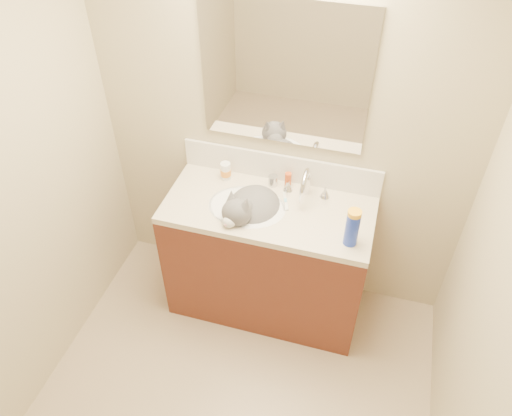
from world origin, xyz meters
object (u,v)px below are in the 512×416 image
Objects in this scene: vanity_cabinet at (267,260)px; faucet at (306,186)px; basin at (247,215)px; amber_bottle at (288,180)px; silver_jar at (273,181)px; pill_bottle at (226,171)px; cat at (251,210)px; spray_can at (352,229)px.

faucet is (0.18, 0.14, 0.54)m from vanity_cabinet.
faucet is at bearing 29.12° from basin.
amber_bottle is at bearing 73.68° from vanity_cabinet.
faucet is 4.27× the size of silver_jar.
faucet is 0.50m from pill_bottle.
cat is at bearing -44.03° from pill_bottle.
vanity_cabinet is 4.29× the size of faucet.
spray_can is (0.42, -0.36, 0.05)m from amber_bottle.
basin is (-0.12, -0.03, 0.38)m from vanity_cabinet.
basin is at bearing 168.38° from spray_can.
cat reaches higher than pill_bottle.
amber_bottle is at bearing 139.20° from spray_can.
spray_can is at bearing -40.80° from amber_bottle.
amber_bottle is at bearing 4.24° from pill_bottle.
pill_bottle reaches higher than vanity_cabinet.
vanity_cabinet is 6.06× the size of spray_can.
pill_bottle is at bearing 150.15° from vanity_cabinet.
pill_bottle is 0.29m from silver_jar.
pill_bottle is 1.14× the size of amber_bottle.
cat is at bearing -106.20° from silver_jar.
silver_jar is 0.67× the size of amber_bottle.
basin is 6.86× the size of silver_jar.
basin is 0.64m from spray_can.
basin is 1.61× the size of faucet.
basin is at bearing -127.06° from amber_bottle.
spray_can is (0.30, -0.29, 0.01)m from faucet.
basin is 0.32m from amber_bottle.
faucet is 2.88× the size of amber_bottle.
silver_jar is at bearing 68.00° from basin.
faucet is 1.41× the size of spray_can.
basin is at bearing -165.96° from vanity_cabinet.
silver_jar is 0.33× the size of spray_can.
spray_can reaches higher than silver_jar.
silver_jar is at bearing 3.36° from pill_bottle.
amber_bottle reaches higher than basin.
amber_bottle is (-0.12, 0.07, -0.04)m from faucet.
silver_jar is 0.09m from amber_bottle.
spray_can is at bearing 8.15° from cat.
spray_can is at bearing -17.67° from vanity_cabinet.
spray_can is (0.51, -0.35, 0.07)m from silver_jar.
cat is 0.30m from amber_bottle.
pill_bottle is (-0.50, 0.05, -0.03)m from faucet.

